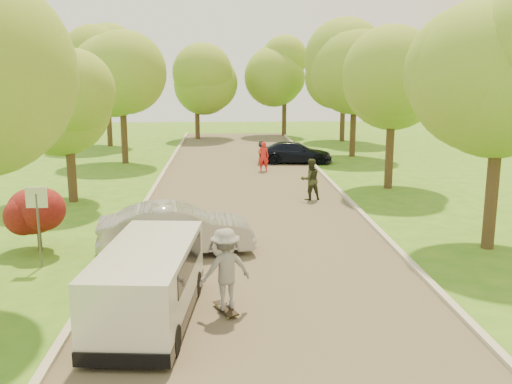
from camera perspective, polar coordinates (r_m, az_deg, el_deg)
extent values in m
plane|color=#36731B|center=(11.88, 1.55, -13.39)|extent=(100.00, 100.00, 0.00)
cube|color=#4C4438|center=(19.40, -0.39, -3.29)|extent=(8.00, 60.00, 0.01)
cube|color=#B2AD9E|center=(19.62, -12.30, -3.23)|extent=(0.18, 60.00, 0.12)
cube|color=#B2AD9E|center=(19.99, 11.30, -2.91)|extent=(0.18, 60.00, 0.12)
cylinder|color=#59595E|center=(16.03, -20.88, -3.66)|extent=(0.06, 0.06, 2.00)
cube|color=white|center=(15.82, -21.12, -0.51)|extent=(0.55, 0.04, 0.55)
cylinder|color=#382619|center=(17.72, -20.83, -4.39)|extent=(0.12, 0.12, 0.70)
sphere|color=#590F0F|center=(17.54, -21.01, -2.04)|extent=(1.70, 1.70, 1.70)
cylinder|color=#382619|center=(23.77, -18.01, 2.80)|extent=(0.36, 0.36, 3.15)
sphere|color=olive|center=(23.52, -18.46, 9.63)|extent=(4.20, 4.20, 4.20)
sphere|color=olive|center=(23.36, -17.04, 11.26)|extent=(3.15, 3.15, 3.15)
cylinder|color=#382619|center=(33.35, -13.07, 6.09)|extent=(0.36, 0.36, 3.83)
sphere|color=olive|center=(33.20, -13.34, 11.85)|extent=(4.80, 4.80, 4.80)
sphere|color=olive|center=(33.10, -12.14, 13.15)|extent=(3.60, 3.60, 3.60)
cylinder|color=#382619|center=(17.78, 22.57, 0.70)|extent=(0.36, 0.36, 3.83)
sphere|color=olive|center=(17.50, 23.47, 11.73)|extent=(5.00, 5.00, 5.00)
cylinder|color=#382619|center=(25.99, 13.21, 4.04)|extent=(0.36, 0.36, 3.38)
sphere|color=olive|center=(25.77, 13.53, 10.68)|extent=(4.40, 4.40, 4.40)
sphere|color=olive|center=(25.97, 15.03, 12.07)|extent=(3.30, 3.30, 3.30)
cylinder|color=#382619|center=(35.73, 9.69, 6.77)|extent=(0.36, 0.36, 4.05)
sphere|color=olive|center=(35.61, 9.89, 12.52)|extent=(5.20, 5.20, 5.20)
sphere|color=olive|center=(35.81, 11.19, 13.72)|extent=(3.90, 3.90, 3.90)
cylinder|color=#382619|center=(41.64, -14.48, 6.94)|extent=(0.36, 0.36, 3.60)
sphere|color=olive|center=(41.51, -14.72, 11.48)|extent=(5.00, 5.00, 5.00)
sphere|color=olive|center=(41.38, -13.74, 12.57)|extent=(3.75, 3.75, 3.75)
cylinder|color=#382619|center=(43.74, 8.65, 7.55)|extent=(0.36, 0.36, 3.83)
sphere|color=olive|center=(43.63, 8.80, 12.02)|extent=(5.00, 5.00, 5.00)
sphere|color=olive|center=(43.80, 9.81, 12.96)|extent=(3.75, 3.75, 3.75)
cylinder|color=#382619|center=(44.89, -5.89, 7.43)|extent=(0.36, 0.36, 3.38)
sphere|color=olive|center=(44.76, -5.98, 11.43)|extent=(4.80, 4.80, 4.80)
sphere|color=olive|center=(44.74, -5.05, 12.37)|extent=(3.60, 3.60, 3.60)
cylinder|color=#382619|center=(47.08, 2.84, 7.82)|extent=(0.36, 0.36, 3.60)
sphere|color=olive|center=(46.97, 2.88, 11.84)|extent=(5.00, 5.00, 5.00)
sphere|color=olive|center=(47.06, 3.82, 12.74)|extent=(3.75, 3.75, 3.75)
cube|color=silver|center=(12.00, -10.72, -8.77)|extent=(2.07, 4.37, 1.46)
cube|color=black|center=(12.23, -10.61, -11.48)|extent=(2.09, 4.46, 0.26)
cube|color=black|center=(12.08, -10.56, -6.84)|extent=(1.98, 3.15, 0.49)
cylinder|color=black|center=(11.17, -16.12, -13.93)|extent=(0.27, 0.60, 0.58)
cylinder|color=black|center=(10.82, -8.30, -14.47)|extent=(0.27, 0.60, 0.58)
cylinder|color=black|center=(13.66, -12.41, -8.90)|extent=(0.27, 0.60, 0.58)
cylinder|color=black|center=(13.37, -6.10, -9.15)|extent=(0.27, 0.60, 0.58)
imported|color=#9E9DA2|center=(16.35, -7.96, -3.71)|extent=(4.52, 2.09, 1.44)
imported|color=black|center=(32.70, 3.95, 3.95)|extent=(4.34, 2.11, 1.22)
cube|color=black|center=(12.51, -3.04, -11.53)|extent=(0.58, 0.93, 0.02)
cylinder|color=#BFCC4C|center=(12.84, -3.26, -11.20)|extent=(0.05, 0.08, 0.07)
cylinder|color=#BFCC4C|center=(12.78, -3.94, -11.31)|extent=(0.05, 0.08, 0.07)
cylinder|color=#BFCC4C|center=(12.29, -2.09, -12.26)|extent=(0.05, 0.08, 0.07)
cylinder|color=#BFCC4C|center=(12.24, -2.80, -12.39)|extent=(0.05, 0.08, 0.07)
imported|color=gray|center=(12.19, -3.08, -7.68)|extent=(1.30, 1.04, 1.76)
imported|color=red|center=(29.82, 0.75, 3.56)|extent=(0.61, 0.44, 1.57)
imported|color=#2F331E|center=(23.11, 5.46, 1.25)|extent=(0.95, 0.82, 1.70)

